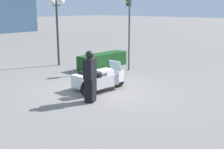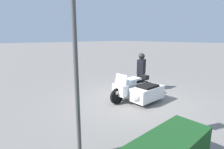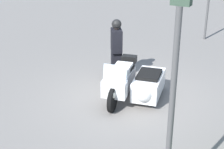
{
  "view_description": "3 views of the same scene",
  "coord_description": "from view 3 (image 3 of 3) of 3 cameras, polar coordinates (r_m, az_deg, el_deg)",
  "views": [
    {
      "loc": [
        -7.5,
        -7.52,
        3.21
      ],
      "look_at": [
        -0.23,
        -0.81,
        0.84
      ],
      "focal_mm": 45.0,
      "sensor_mm": 36.0,
      "label": 1
    },
    {
      "loc": [
        5.32,
        4.48,
        2.55
      ],
      "look_at": [
        0.69,
        -0.67,
        1.05
      ],
      "focal_mm": 28.0,
      "sensor_mm": 36.0,
      "label": 2
    },
    {
      "loc": [
        8.08,
        1.99,
        4.18
      ],
      "look_at": [
        0.64,
        -0.25,
        0.88
      ],
      "focal_mm": 55.0,
      "sensor_mm": 36.0,
      "label": 3
    }
  ],
  "objects": [
    {
      "name": "officer_rider",
      "position": [
        10.15,
        0.74,
        4.49
      ],
      "size": [
        0.57,
        0.47,
        1.81
      ],
      "rotation": [
        0.0,
        0.0,
        -1.17
      ],
      "color": "black",
      "rests_on": "ground"
    },
    {
      "name": "traffic_light_near",
      "position": [
        4.85,
        10.49,
        0.95
      ],
      "size": [
        0.22,
        0.28,
        3.67
      ],
      "rotation": [
        0.0,
        0.0,
        2.94
      ],
      "color": "#4C4C4C",
      "rests_on": "ground"
    },
    {
      "name": "police_motorcycle",
      "position": [
        9.01,
        3.92,
        -1.42
      ],
      "size": [
        2.35,
        1.36,
        1.14
      ],
      "rotation": [
        0.0,
        0.0,
        -0.01
      ],
      "color": "black",
      "rests_on": "ground"
    },
    {
      "name": "ground_plane",
      "position": [
        9.31,
        2.59,
        -3.67
      ],
      "size": [
        160.0,
        160.0,
        0.0
      ],
      "primitive_type": "plane",
      "color": "slate"
    }
  ]
}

